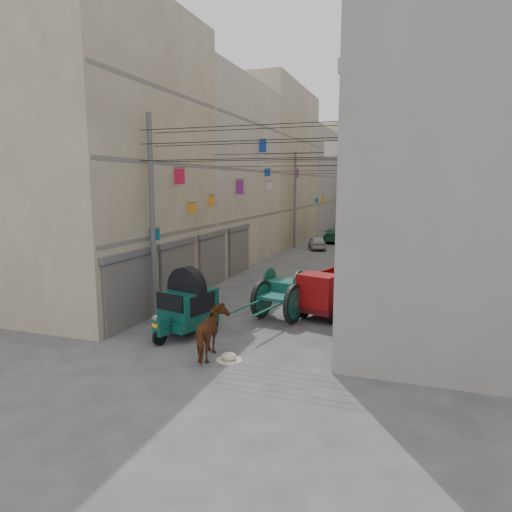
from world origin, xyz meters
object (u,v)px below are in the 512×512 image
at_px(mini_truck, 327,295).
at_px(distant_car_grey, 365,243).
at_px(distant_car_white, 317,242).
at_px(second_cart, 284,283).
at_px(auto_rickshaw, 187,305).
at_px(horse, 212,333).
at_px(distant_car_green, 335,235).
at_px(tonga_cart, 277,301).
at_px(feed_sack, 229,356).

xyz_separation_m(mini_truck, distant_car_grey, (-0.56, 19.49, -0.28)).
relative_size(mini_truck, distant_car_white, 1.12).
bearing_deg(second_cart, auto_rickshaw, -97.40).
bearing_deg(horse, distant_car_grey, -107.53).
xyz_separation_m(distant_car_grey, distant_car_green, (-3.25, 4.98, 0.03)).
distance_m(distant_car_white, distant_car_green, 5.27).
bearing_deg(auto_rickshaw, mini_truck, 57.06).
bearing_deg(distant_car_grey, horse, -76.00).
xyz_separation_m(auto_rickshaw, horse, (1.76, -1.71, -0.32)).
bearing_deg(tonga_cart, second_cart, 113.16).
relative_size(auto_rickshaw, tonga_cart, 0.77).
bearing_deg(second_cart, distant_car_grey, 92.49).
xyz_separation_m(distant_car_white, distant_car_green, (0.60, 5.24, 0.09)).
relative_size(tonga_cart, feed_sack, 7.30).
xyz_separation_m(feed_sack, horse, (-0.58, 0.06, 0.66)).
bearing_deg(distant_car_grey, auto_rickshaw, -80.57).
relative_size(tonga_cart, second_cart, 2.03).
bearing_deg(distant_car_grey, second_cart, -77.88).
xyz_separation_m(mini_truck, distant_car_white, (-4.41, 19.24, -0.35)).
bearing_deg(distant_car_green, distant_car_white, 81.11).
xyz_separation_m(feed_sack, distant_car_green, (-1.86, 30.14, 0.52)).
height_order(tonga_cart, distant_car_green, tonga_cart).
distance_m(auto_rickshaw, second_cart, 6.50).
distance_m(distant_car_grey, distant_car_green, 5.95).
bearing_deg(feed_sack, horse, 174.23).
bearing_deg(distant_car_grey, distant_car_green, 141.60).
xyz_separation_m(auto_rickshaw, second_cart, (1.82, 6.23, -0.36)).
bearing_deg(distant_car_green, tonga_cart, 92.18).
height_order(auto_rickshaw, distant_car_grey, auto_rickshaw).
bearing_deg(tonga_cart, distant_car_green, 106.14).
height_order(second_cart, feed_sack, second_cart).
bearing_deg(tonga_cart, horse, -88.37).
distance_m(second_cart, distant_car_white, 17.01).
distance_m(auto_rickshaw, horse, 2.47).
height_order(feed_sack, distant_car_grey, distant_car_grey).
relative_size(second_cart, feed_sack, 3.59).
bearing_deg(auto_rickshaw, feed_sack, -22.11).
xyz_separation_m(second_cart, feed_sack, (0.53, -8.00, -0.62)).
height_order(auto_rickshaw, second_cart, auto_rickshaw).
relative_size(mini_truck, horse, 1.94).
distance_m(mini_truck, distant_car_white, 19.74).
distance_m(mini_truck, feed_sack, 6.04).
height_order(feed_sack, horse, horse).
relative_size(mini_truck, second_cart, 2.04).
relative_size(auto_rickshaw, second_cart, 1.56).
height_order(mini_truck, feed_sack, mini_truck).
xyz_separation_m(mini_truck, second_cart, (-2.48, 2.34, -0.16)).
bearing_deg(auto_rickshaw, distant_car_white, 105.15).
bearing_deg(auto_rickshaw, horse, -29.23).
relative_size(auto_rickshaw, distant_car_green, 0.62).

